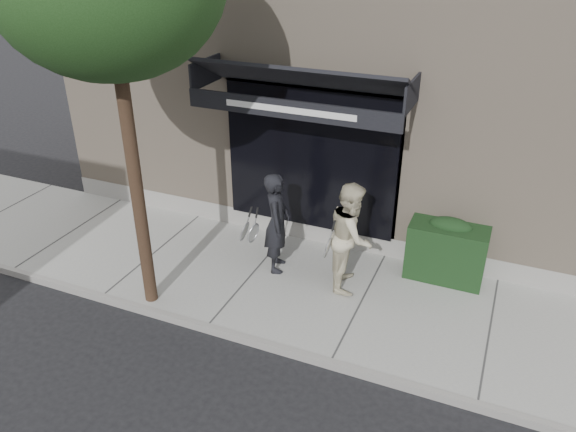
% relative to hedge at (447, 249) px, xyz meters
% --- Properties ---
extents(ground, '(80.00, 80.00, 0.00)m').
position_rel_hedge_xyz_m(ground, '(-1.10, -1.25, -0.66)').
color(ground, black).
rests_on(ground, ground).
extents(sidewalk, '(20.00, 3.00, 0.12)m').
position_rel_hedge_xyz_m(sidewalk, '(-1.10, -1.25, -0.60)').
color(sidewalk, gray).
rests_on(sidewalk, ground).
extents(curb, '(20.00, 0.10, 0.14)m').
position_rel_hedge_xyz_m(curb, '(-1.10, -2.80, -0.59)').
color(curb, gray).
rests_on(curb, ground).
extents(building_facade, '(14.30, 8.04, 5.64)m').
position_rel_hedge_xyz_m(building_facade, '(-1.11, 3.71, 2.08)').
color(building_facade, tan).
rests_on(building_facade, ground).
extents(hedge, '(1.30, 0.70, 1.14)m').
position_rel_hedge_xyz_m(hedge, '(0.00, 0.00, 0.00)').
color(hedge, black).
rests_on(hedge, sidewalk).
extents(pedestrian_front, '(0.85, 0.92, 1.82)m').
position_rel_hedge_xyz_m(pedestrian_front, '(-2.78, -0.89, 0.37)').
color(pedestrian_front, black).
rests_on(pedestrian_front, sidewalk).
extents(pedestrian_back, '(0.88, 1.04, 1.87)m').
position_rel_hedge_xyz_m(pedestrian_back, '(-1.45, -0.87, 0.40)').
color(pedestrian_back, beige).
rests_on(pedestrian_back, sidewalk).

